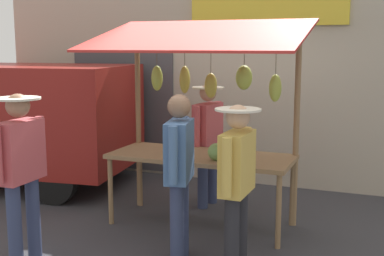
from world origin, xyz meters
name	(u,v)px	position (x,y,z in m)	size (l,w,h in m)	color
ground_plane	(201,224)	(0.00, 0.00, 0.00)	(40.00, 40.00, 0.00)	#38383D
street_backdrop	(248,76)	(0.04, -2.20, 1.70)	(9.00, 0.30, 3.40)	#B2A893
market_stall	(204,100)	(-0.02, -0.03, 1.54)	(2.50, 1.46, 2.50)	olive
vendor_with_sunhat	(208,135)	(0.19, -0.75, 0.99)	(0.43, 0.70, 1.67)	navy
shopper_with_shopping_bag	(237,176)	(-0.81, 1.18, 0.97)	(0.43, 0.70, 1.65)	#232328
shopper_in_striped_shirt	(179,165)	(-0.17, 1.07, 1.00)	(0.33, 0.71, 1.71)	navy
shopper_with_ponytail	(21,164)	(1.26, 1.69, 1.03)	(0.45, 0.73, 1.72)	navy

